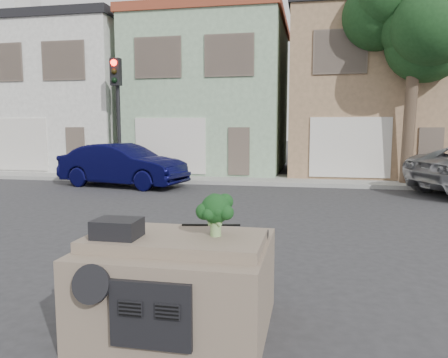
% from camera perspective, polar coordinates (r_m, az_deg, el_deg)
% --- Properties ---
extents(ground_plane, '(120.00, 120.00, 0.00)m').
position_cam_1_polar(ground_plane, '(8.07, 0.60, -9.66)').
color(ground_plane, '#303033').
rests_on(ground_plane, ground).
extents(sidewalk, '(40.00, 3.00, 0.15)m').
position_cam_1_polar(sidewalk, '(18.30, 6.72, -0.10)').
color(sidewalk, gray).
rests_on(sidewalk, ground).
extents(townhouse_white, '(7.20, 8.20, 7.55)m').
position_cam_1_polar(townhouse_white, '(25.40, -18.32, 9.93)').
color(townhouse_white, silver).
rests_on(townhouse_white, ground).
extents(townhouse_mint, '(7.20, 8.20, 7.55)m').
position_cam_1_polar(townhouse_mint, '(22.69, -1.31, 10.67)').
color(townhouse_mint, '#8AAA88').
rests_on(townhouse_mint, ground).
extents(townhouse_tan, '(7.20, 8.20, 7.55)m').
position_cam_1_polar(townhouse_tan, '(22.30, 18.19, 10.39)').
color(townhouse_tan, '#947354').
rests_on(townhouse_tan, ground).
extents(navy_sedan, '(5.20, 2.65, 1.63)m').
position_cam_1_polar(navy_sedan, '(17.17, -13.01, -0.94)').
color(navy_sedan, black).
rests_on(navy_sedan, ground).
extents(traffic_signal, '(0.40, 0.40, 5.10)m').
position_cam_1_polar(traffic_signal, '(18.85, -13.71, 7.50)').
color(traffic_signal, black).
rests_on(traffic_signal, ground).
extents(tree_near, '(4.40, 4.00, 8.50)m').
position_cam_1_polar(tree_near, '(17.87, 23.33, 12.64)').
color(tree_near, '#183A19').
rests_on(tree_near, ground).
extents(car_dashboard, '(2.00, 1.80, 1.12)m').
position_cam_1_polar(car_dashboard, '(5.13, -5.79, -13.02)').
color(car_dashboard, '#766554').
rests_on(car_dashboard, ground).
extents(instrument_hump, '(0.48, 0.38, 0.20)m').
position_cam_1_polar(instrument_hump, '(4.83, -13.75, -6.28)').
color(instrument_hump, black).
rests_on(instrument_hump, car_dashboard).
extents(wiper_arm, '(0.69, 0.15, 0.02)m').
position_cam_1_polar(wiper_arm, '(5.25, -1.70, -6.01)').
color(wiper_arm, black).
rests_on(wiper_arm, car_dashboard).
extents(broccoli, '(0.41, 0.41, 0.47)m').
position_cam_1_polar(broccoli, '(4.73, -1.10, -4.66)').
color(broccoli, black).
rests_on(broccoli, car_dashboard).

